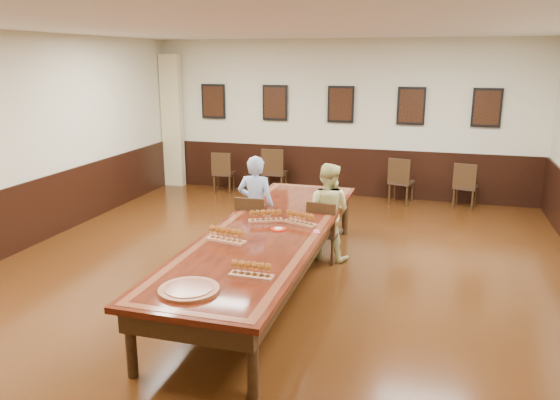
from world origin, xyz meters
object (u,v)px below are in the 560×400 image
(chair_man, at_px, (254,226))
(chair_woman, at_px, (325,230))
(spare_chair_b, at_px, (275,171))
(spare_chair_c, at_px, (401,180))
(spare_chair_d, at_px, (466,185))
(person_woman, at_px, (327,212))
(person_man, at_px, (256,206))
(spare_chair_a, at_px, (224,172))
(conference_table, at_px, (269,240))
(carved_platter, at_px, (189,290))

(chair_man, bearing_deg, chair_woman, -175.00)
(spare_chair_b, distance_m, spare_chair_c, 2.63)
(spare_chair_d, relative_size, person_woman, 0.64)
(chair_man, distance_m, spare_chair_d, 4.76)
(spare_chair_d, distance_m, person_man, 4.69)
(spare_chair_a, xyz_separation_m, person_woman, (2.93, -3.34, 0.26))
(spare_chair_b, bearing_deg, spare_chair_d, 176.46)
(conference_table, bearing_deg, chair_man, 118.83)
(spare_chair_a, height_order, person_woman, person_woman)
(chair_woman, relative_size, person_woman, 0.64)
(chair_man, distance_m, person_man, 0.29)
(spare_chair_b, distance_m, person_woman, 3.93)
(person_woman, height_order, carved_platter, person_woman)
(carved_platter, bearing_deg, chair_man, 97.38)
(chair_woman, xyz_separation_m, conference_table, (-0.50, -1.07, 0.16))
(spare_chair_a, distance_m, spare_chair_b, 1.12)
(person_woman, bearing_deg, carved_platter, 85.05)
(spare_chair_d, xyz_separation_m, conference_table, (-2.53, -4.60, 0.16))
(chair_woman, bearing_deg, carved_platter, 84.90)
(spare_chair_a, xyz_separation_m, spare_chair_b, (1.11, 0.13, 0.05))
(spare_chair_c, xyz_separation_m, spare_chair_d, (1.21, -0.01, -0.02))
(chair_woman, xyz_separation_m, spare_chair_b, (-1.81, 3.57, 0.05))
(chair_woman, distance_m, spare_chair_b, 4.00)
(spare_chair_a, bearing_deg, conference_table, 111.37)
(spare_chair_b, relative_size, spare_chair_d, 1.11)
(spare_chair_b, xyz_separation_m, spare_chair_c, (2.63, -0.02, -0.03))
(person_man, height_order, carved_platter, person_man)
(spare_chair_a, distance_m, person_woman, 4.45)
(spare_chair_c, xyz_separation_m, person_man, (-1.84, -3.56, 0.27))
(spare_chair_b, relative_size, person_woman, 0.71)
(spare_chair_b, relative_size, person_man, 0.67)
(chair_man, bearing_deg, spare_chair_a, -63.52)
(spare_chair_c, relative_size, spare_chair_d, 1.04)
(spare_chair_a, height_order, spare_chair_b, spare_chair_b)
(person_man, bearing_deg, spare_chair_c, -118.99)
(spare_chair_d, bearing_deg, spare_chair_b, 11.69)
(chair_woman, xyz_separation_m, spare_chair_d, (2.03, 3.53, 0.00))
(spare_chair_b, xyz_separation_m, person_woman, (1.82, -3.47, 0.20))
(person_man, xyz_separation_m, conference_table, (0.52, -1.05, -0.13))
(spare_chair_c, bearing_deg, spare_chair_d, -166.97)
(spare_chair_a, xyz_separation_m, person_man, (1.90, -3.46, 0.29))
(chair_woman, relative_size, carved_platter, 1.31)
(person_man, bearing_deg, spare_chair_d, -132.35)
(spare_chair_d, xyz_separation_m, person_woman, (-2.02, -3.44, 0.25))
(person_woman, height_order, conference_table, person_woman)
(person_woman, bearing_deg, spare_chair_c, -96.60)
(chair_man, height_order, spare_chair_a, chair_man)
(chair_woman, bearing_deg, spare_chair_b, -56.48)
(chair_woman, bearing_deg, spare_chair_c, -96.42)
(chair_man, distance_m, spare_chair_a, 4.03)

